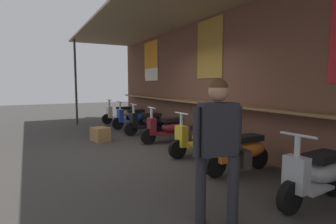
% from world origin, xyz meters
% --- Properties ---
extents(ground_plane, '(34.51, 34.51, 0.00)m').
position_xyz_m(ground_plane, '(0.00, 0.00, 0.00)').
color(ground_plane, '#383533').
extents(market_stall_facade, '(12.33, 2.80, 3.38)m').
position_xyz_m(market_stall_facade, '(-0.00, 1.81, 1.91)').
color(market_stall_facade, brown).
rests_on(market_stall_facade, ground_plane).
extents(scooter_cream, '(0.46, 1.40, 0.97)m').
position_xyz_m(scooter_cream, '(-4.74, 1.08, 0.39)').
color(scooter_cream, beige).
rests_on(scooter_cream, ground_plane).
extents(scooter_blue, '(0.47, 1.40, 0.97)m').
position_xyz_m(scooter_blue, '(-3.38, 1.08, 0.39)').
color(scooter_blue, '#233D9E').
rests_on(scooter_blue, ground_plane).
extents(scooter_black, '(0.46, 1.40, 0.97)m').
position_xyz_m(scooter_black, '(-2.04, 1.08, 0.39)').
color(scooter_black, black).
rests_on(scooter_black, ground_plane).
extents(scooter_maroon, '(0.46, 1.40, 0.97)m').
position_xyz_m(scooter_maroon, '(-0.72, 1.08, 0.39)').
color(scooter_maroon, maroon).
rests_on(scooter_maroon, ground_plane).
extents(scooter_yellow, '(0.48, 1.40, 0.97)m').
position_xyz_m(scooter_yellow, '(0.74, 1.08, 0.39)').
color(scooter_yellow, gold).
rests_on(scooter_yellow, ground_plane).
extents(scooter_orange, '(0.46, 1.40, 0.97)m').
position_xyz_m(scooter_orange, '(2.03, 1.08, 0.39)').
color(scooter_orange, orange).
rests_on(scooter_orange, ground_plane).
extents(scooter_silver, '(0.49, 1.40, 0.97)m').
position_xyz_m(scooter_silver, '(3.43, 1.08, 0.39)').
color(scooter_silver, '#B2B5BA').
rests_on(scooter_silver, ground_plane).
extents(shopper_with_handbag, '(0.38, 0.66, 1.62)m').
position_xyz_m(shopper_with_handbag, '(3.26, -0.43, 0.98)').
color(shopper_with_handbag, '#232328').
rests_on(shopper_with_handbag, ground_plane).
extents(merchandise_crate, '(0.57, 0.50, 0.38)m').
position_xyz_m(merchandise_crate, '(-1.73, -0.50, 0.19)').
color(merchandise_crate, olive).
rests_on(merchandise_crate, ground_plane).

